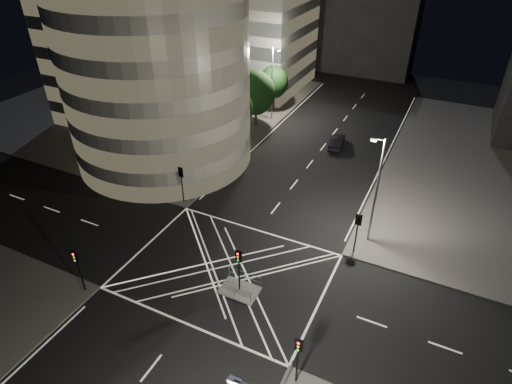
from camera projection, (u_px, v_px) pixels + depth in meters
The scene contains 22 objects.
ground at pixel (227, 271), 35.27m from camera, with size 120.00×120.00×0.00m, color black.
sidewalk_far_left at pixel (149, 104), 66.21m from camera, with size 42.00×42.00×0.15m, color #4E4C4A.
central_island at pixel (240, 290), 33.36m from camera, with size 3.00×2.00×0.15m, color slate.
office_tower_curved at pixel (146, 37), 50.09m from camera, with size 30.00×29.00×27.20m.
office_block_rear at pixel (232, 14), 68.90m from camera, with size 24.00×16.00×22.00m, color gray.
building_far_end at pixel (366, 20), 75.52m from camera, with size 18.00×8.00×18.00m, color black.
tree_a at pixel (178, 151), 43.47m from camera, with size 4.00×4.00×6.62m.
tree_b at pixel (209, 124), 47.67m from camera, with size 4.61×4.61×7.55m.
tree_c at pixel (234, 109), 52.37m from camera, with size 4.64×4.64×7.24m.
tree_d at pixel (256, 93), 56.87m from camera, with size 5.16×5.16×7.57m.
tree_e at pixel (274, 82), 61.57m from camera, with size 4.10×4.10×6.65m.
traffic_signal_fl at pixel (181, 178), 42.03m from camera, with size 0.55×0.22×4.00m.
traffic_signal_nl at pixel (77, 263), 31.79m from camera, with size 0.55×0.22×4.00m.
traffic_signal_fr at pixel (358, 226), 35.57m from camera, with size 0.55×0.22×4.00m.
traffic_signal_nr at pixel (298, 352), 25.32m from camera, with size 0.55×0.22×4.00m.
traffic_signal_island at pixel (239, 263), 31.81m from camera, with size 0.55×0.22×4.00m.
street_lamp_left_near at pixel (202, 132), 44.75m from camera, with size 1.25×0.25×10.00m.
street_lamp_left_far at pixel (272, 82), 58.31m from camera, with size 1.25×0.25×10.00m.
street_lamp_right_far at pixel (376, 189), 35.56m from camera, with size 1.25×0.25×10.00m.
railing_island_south at pixel (234, 292), 32.34m from camera, with size 2.80×0.06×1.10m, color slate.
railing_island_north at pixel (245, 277), 33.70m from camera, with size 2.80×0.06×1.10m, color slate.
sedan at pixel (337, 142), 53.70m from camera, with size 1.53×4.40×1.45m, color black.
Camera 1 is at (13.57, -22.30, 24.71)m, focal length 30.00 mm.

